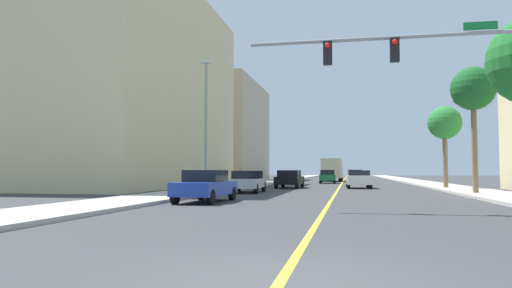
{
  "coord_description": "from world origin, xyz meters",
  "views": [
    {
      "loc": [
        0.87,
        -6.11,
        1.4
      ],
      "look_at": [
        -3.83,
        17.66,
        2.76
      ],
      "focal_mm": 33.28,
      "sensor_mm": 36.0,
      "label": 1
    }
  ],
  "objects_px": {
    "car_yellow": "(355,176)",
    "car_silver": "(247,181)",
    "palm_mid": "(473,90)",
    "car_black": "(290,179)",
    "car_green": "(327,176)",
    "car_blue": "(205,186)",
    "car_white": "(359,179)",
    "delivery_truck": "(332,169)",
    "palm_far": "(445,124)",
    "traffic_signal_mast": "(447,71)",
    "street_lamp": "(206,118)"
  },
  "relations": [
    {
      "from": "car_yellow",
      "to": "car_silver",
      "type": "bearing_deg",
      "value": -105.92
    },
    {
      "from": "palm_mid",
      "to": "car_black",
      "type": "bearing_deg",
      "value": 141.99
    },
    {
      "from": "car_green",
      "to": "car_black",
      "type": "distance_m",
      "value": 15.24
    },
    {
      "from": "car_black",
      "to": "car_blue",
      "type": "bearing_deg",
      "value": -93.38
    },
    {
      "from": "car_green",
      "to": "car_black",
      "type": "xyz_separation_m",
      "value": [
        -2.32,
        -15.06,
        -0.0
      ]
    },
    {
      "from": "palm_mid",
      "to": "car_white",
      "type": "distance_m",
      "value": 12.75
    },
    {
      "from": "palm_mid",
      "to": "car_silver",
      "type": "bearing_deg",
      "value": 175.81
    },
    {
      "from": "car_white",
      "to": "car_black",
      "type": "height_order",
      "value": "car_black"
    },
    {
      "from": "delivery_truck",
      "to": "car_black",
      "type": "bearing_deg",
      "value": -94.33
    },
    {
      "from": "car_yellow",
      "to": "delivery_truck",
      "type": "distance_m",
      "value": 6.09
    },
    {
      "from": "palm_far",
      "to": "car_yellow",
      "type": "height_order",
      "value": "palm_far"
    },
    {
      "from": "traffic_signal_mast",
      "to": "delivery_truck",
      "type": "height_order",
      "value": "traffic_signal_mast"
    },
    {
      "from": "traffic_signal_mast",
      "to": "car_black",
      "type": "xyz_separation_m",
      "value": [
        -8.08,
        20.86,
        -4.08
      ]
    },
    {
      "from": "palm_far",
      "to": "car_black",
      "type": "distance_m",
      "value": 12.47
    },
    {
      "from": "car_yellow",
      "to": "car_blue",
      "type": "relative_size",
      "value": 1.05
    },
    {
      "from": "palm_mid",
      "to": "car_white",
      "type": "bearing_deg",
      "value": 122.8
    },
    {
      "from": "traffic_signal_mast",
      "to": "car_green",
      "type": "distance_m",
      "value": 36.61
    },
    {
      "from": "car_green",
      "to": "car_black",
      "type": "height_order",
      "value": "car_green"
    },
    {
      "from": "street_lamp",
      "to": "car_yellow",
      "type": "xyz_separation_m",
      "value": [
        8.84,
        30.56,
        -3.7
      ]
    },
    {
      "from": "palm_far",
      "to": "traffic_signal_mast",
      "type": "bearing_deg",
      "value": -100.27
    },
    {
      "from": "car_silver",
      "to": "car_blue",
      "type": "relative_size",
      "value": 1.04
    },
    {
      "from": "car_yellow",
      "to": "delivery_truck",
      "type": "relative_size",
      "value": 0.56
    },
    {
      "from": "car_white",
      "to": "car_blue",
      "type": "bearing_deg",
      "value": -112.85
    },
    {
      "from": "car_silver",
      "to": "delivery_truck",
      "type": "xyz_separation_m",
      "value": [
        4.25,
        32.77,
        0.85
      ]
    },
    {
      "from": "traffic_signal_mast",
      "to": "car_green",
      "type": "bearing_deg",
      "value": 99.11
    },
    {
      "from": "palm_mid",
      "to": "car_silver",
      "type": "height_order",
      "value": "palm_mid"
    },
    {
      "from": "street_lamp",
      "to": "car_green",
      "type": "distance_m",
      "value": 27.28
    },
    {
      "from": "delivery_truck",
      "to": "car_blue",
      "type": "bearing_deg",
      "value": -93.98
    },
    {
      "from": "traffic_signal_mast",
      "to": "delivery_truck",
      "type": "bearing_deg",
      "value": 96.97
    },
    {
      "from": "car_blue",
      "to": "traffic_signal_mast",
      "type": "bearing_deg",
      "value": 163.75
    },
    {
      "from": "street_lamp",
      "to": "car_green",
      "type": "height_order",
      "value": "street_lamp"
    },
    {
      "from": "car_green",
      "to": "delivery_truck",
      "type": "height_order",
      "value": "delivery_truck"
    },
    {
      "from": "car_green",
      "to": "car_blue",
      "type": "distance_m",
      "value": 32.93
    },
    {
      "from": "traffic_signal_mast",
      "to": "car_black",
      "type": "bearing_deg",
      "value": 111.18
    },
    {
      "from": "palm_mid",
      "to": "car_black",
      "type": "height_order",
      "value": "palm_mid"
    },
    {
      "from": "traffic_signal_mast",
      "to": "car_blue",
      "type": "relative_size",
      "value": 2.35
    },
    {
      "from": "car_blue",
      "to": "car_white",
      "type": "bearing_deg",
      "value": -108.7
    },
    {
      "from": "car_black",
      "to": "car_silver",
      "type": "bearing_deg",
      "value": -100.24
    },
    {
      "from": "car_green",
      "to": "car_blue",
      "type": "relative_size",
      "value": 1.02
    },
    {
      "from": "palm_mid",
      "to": "delivery_truck",
      "type": "distance_m",
      "value": 35.26
    },
    {
      "from": "street_lamp",
      "to": "car_blue",
      "type": "distance_m",
      "value": 7.59
    },
    {
      "from": "traffic_signal_mast",
      "to": "car_green",
      "type": "xyz_separation_m",
      "value": [
        -5.76,
        35.92,
        -4.07
      ]
    },
    {
      "from": "traffic_signal_mast",
      "to": "delivery_truck",
      "type": "xyz_separation_m",
      "value": [
        -5.56,
        45.44,
        -3.25
      ]
    },
    {
      "from": "street_lamp",
      "to": "car_green",
      "type": "relative_size",
      "value": 1.77
    },
    {
      "from": "traffic_signal_mast",
      "to": "car_silver",
      "type": "distance_m",
      "value": 16.54
    },
    {
      "from": "car_white",
      "to": "car_yellow",
      "type": "xyz_separation_m",
      "value": [
        -0.11,
        18.62,
        0.02
      ]
    },
    {
      "from": "car_blue",
      "to": "delivery_truck",
      "type": "relative_size",
      "value": 0.53
    },
    {
      "from": "traffic_signal_mast",
      "to": "car_silver",
      "type": "height_order",
      "value": "traffic_signal_mast"
    },
    {
      "from": "car_green",
      "to": "car_blue",
      "type": "xyz_separation_m",
      "value": [
        -3.88,
        -32.7,
        -0.02
      ]
    },
    {
      "from": "palm_mid",
      "to": "car_white",
      "type": "height_order",
      "value": "palm_mid"
    }
  ]
}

